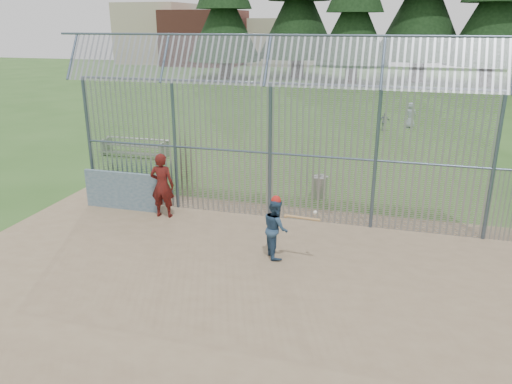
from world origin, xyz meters
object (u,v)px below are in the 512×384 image
(bleacher, at_px, (135,147))
(onlooker, at_px, (162,185))
(trash_can, at_px, (319,187))
(batter, at_px, (276,228))
(dugout_wall, at_px, (122,191))

(bleacher, bearing_deg, onlooker, -54.99)
(onlooker, relative_size, trash_can, 2.40)
(batter, distance_m, bleacher, 11.52)
(trash_can, height_order, bleacher, trash_can)
(dugout_wall, height_order, batter, batter)
(dugout_wall, relative_size, bleacher, 0.83)
(batter, xyz_separation_m, onlooker, (-3.89, 1.71, 0.23))
(batter, bearing_deg, trash_can, -33.88)
(dugout_wall, height_order, bleacher, dugout_wall)
(trash_can, bearing_deg, dugout_wall, -154.31)
(bleacher, bearing_deg, trash_can, -20.66)
(batter, relative_size, bleacher, 0.50)
(batter, distance_m, trash_can, 4.76)
(batter, distance_m, onlooker, 4.26)
(dugout_wall, distance_m, trash_can, 6.41)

